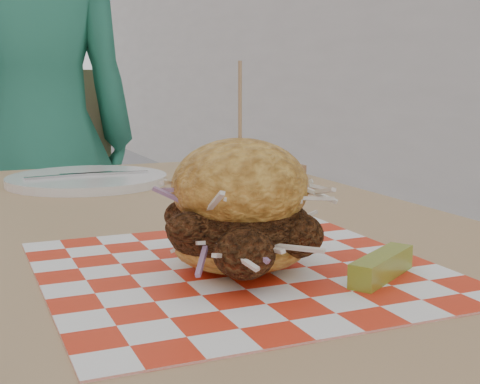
% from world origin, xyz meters
% --- Properties ---
extents(diner, '(0.57, 0.39, 1.52)m').
position_xyz_m(diner, '(0.17, 1.07, 0.76)').
color(diner, '#2B7E62').
rests_on(diner, ground).
extents(patio_table, '(0.80, 1.20, 0.75)m').
position_xyz_m(patio_table, '(0.17, 0.00, 0.67)').
color(patio_table, tan).
rests_on(patio_table, ground).
extents(patio_chair, '(0.43, 0.44, 0.95)m').
position_xyz_m(patio_chair, '(0.16, 1.07, 0.55)').
color(patio_chair, tan).
rests_on(patio_chair, ground).
extents(paper_liner, '(0.36, 0.36, 0.00)m').
position_xyz_m(paper_liner, '(0.20, -0.20, 0.75)').
color(paper_liner, red).
rests_on(paper_liner, patio_table).
extents(sandwich, '(0.17, 0.17, 0.19)m').
position_xyz_m(sandwich, '(0.20, -0.20, 0.81)').
color(sandwich, gold).
rests_on(sandwich, paper_liner).
extents(pickle_spear, '(0.09, 0.07, 0.02)m').
position_xyz_m(pickle_spear, '(0.31, -0.28, 0.76)').
color(pickle_spear, olive).
rests_on(pickle_spear, paper_liner).
extents(place_setting, '(0.27, 0.27, 0.02)m').
position_xyz_m(place_setting, '(0.17, 0.38, 0.76)').
color(place_setting, white).
rests_on(place_setting, patio_table).
extents(kraft_tray, '(0.15, 0.12, 0.06)m').
position_xyz_m(kraft_tray, '(0.46, 0.34, 0.77)').
color(kraft_tray, '#986945').
rests_on(kraft_tray, patio_table).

